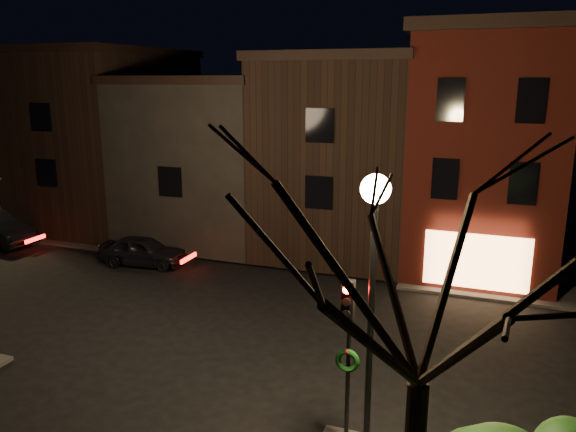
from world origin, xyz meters
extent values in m
plane|color=black|center=(0.00, 0.00, 0.00)|extent=(120.00, 120.00, 0.00)
cube|color=#2D2B28|center=(-20.00, 20.00, 0.06)|extent=(30.00, 30.00, 0.12)
cube|color=#51140E|center=(8.00, 9.50, 5.12)|extent=(6.00, 8.00, 10.00)
cube|color=black|center=(8.00, 9.50, 10.37)|extent=(6.50, 8.50, 0.50)
cube|color=#E5A167|center=(8.00, 5.45, 1.42)|extent=(4.00, 0.12, 2.20)
cube|color=black|center=(1.50, 10.50, 4.62)|extent=(7.00, 10.00, 9.00)
cube|color=black|center=(1.50, 10.50, 9.32)|extent=(7.30, 10.30, 0.40)
cube|color=black|center=(-5.75, 10.50, 4.12)|extent=(7.50, 10.00, 8.00)
cube|color=black|center=(-5.75, 10.50, 8.32)|extent=(7.80, 10.30, 0.40)
cube|color=black|center=(-13.00, 10.50, 4.87)|extent=(7.00, 10.00, 9.50)
cube|color=black|center=(-13.00, 10.50, 9.82)|extent=(7.30, 10.30, 0.40)
cylinder|color=black|center=(6.20, -6.00, 3.12)|extent=(0.14, 0.14, 6.00)
sphere|color=#FFD18C|center=(6.20, -6.00, 6.30)|extent=(0.60, 0.60, 0.60)
cylinder|color=black|center=(5.60, -5.40, 2.12)|extent=(0.10, 0.10, 4.00)
cube|color=black|center=(5.60, -5.58, 3.72)|extent=(0.28, 0.22, 0.90)
cylinder|color=#FF0C07|center=(5.60, -5.70, 4.00)|extent=(0.18, 0.06, 0.18)
cylinder|color=black|center=(5.60, -5.70, 3.72)|extent=(0.18, 0.06, 0.18)
cylinder|color=black|center=(5.60, -5.70, 3.44)|extent=(0.18, 0.06, 0.18)
torus|color=#0C380F|center=(5.60, -5.49, 2.22)|extent=(0.58, 0.14, 0.58)
sphere|color=#990C0C|center=(5.60, -5.51, 2.44)|extent=(0.12, 0.12, 0.12)
imported|color=black|center=(-6.50, 4.06, 0.68)|extent=(4.18, 2.14, 1.36)
camera|label=1|loc=(8.35, -16.74, 8.42)|focal=35.00mm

